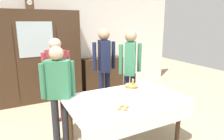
% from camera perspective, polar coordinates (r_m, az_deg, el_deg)
% --- Properties ---
extents(ground_plane, '(12.00, 12.00, 0.00)m').
position_cam_1_polar(ground_plane, '(3.58, 1.57, -18.53)').
color(ground_plane, tan).
rests_on(ground_plane, ground).
extents(back_wall, '(6.40, 0.10, 2.70)m').
position_cam_1_polar(back_wall, '(5.52, -11.99, 7.55)').
color(back_wall, silver).
rests_on(back_wall, ground).
extents(dining_table, '(1.74, 1.10, 0.78)m').
position_cam_1_polar(dining_table, '(3.08, 3.82, -9.83)').
color(dining_table, '#3D2819').
rests_on(dining_table, ground).
extents(wall_cabinet, '(2.07, 0.46, 2.16)m').
position_cam_1_polar(wall_cabinet, '(5.09, -20.70, 3.45)').
color(wall_cabinet, '#3D2819').
rests_on(wall_cabinet, ground).
extents(mantel_clock, '(0.18, 0.11, 0.24)m').
position_cam_1_polar(mantel_clock, '(5.04, -22.39, 16.97)').
color(mantel_clock, brown).
rests_on(mantel_clock, wall_cabinet).
extents(bookshelf_low, '(1.15, 0.35, 0.91)m').
position_cam_1_polar(bookshelf_low, '(5.75, -2.63, -1.01)').
color(bookshelf_low, '#3D2819').
rests_on(bookshelf_low, ground).
extents(book_stack, '(0.17, 0.22, 0.11)m').
position_cam_1_polar(book_stack, '(5.64, -2.68, 4.02)').
color(book_stack, '#664C7A').
rests_on(book_stack, bookshelf_low).
extents(tea_cup_far_left, '(0.13, 0.13, 0.06)m').
position_cam_1_polar(tea_cup_far_left, '(3.06, -4.44, -7.45)').
color(tea_cup_far_left, silver).
rests_on(tea_cup_far_left, dining_table).
extents(tea_cup_near_left, '(0.13, 0.13, 0.06)m').
position_cam_1_polar(tea_cup_near_left, '(3.33, 1.98, -5.65)').
color(tea_cup_near_left, white).
rests_on(tea_cup_near_left, dining_table).
extents(tea_cup_front_edge, '(0.13, 0.13, 0.06)m').
position_cam_1_polar(tea_cup_front_edge, '(3.53, 10.01, -4.73)').
color(tea_cup_front_edge, white).
rests_on(tea_cup_front_edge, dining_table).
extents(tea_cup_mid_right, '(0.13, 0.13, 0.06)m').
position_cam_1_polar(tea_cup_mid_right, '(2.48, -5.30, -12.69)').
color(tea_cup_mid_right, silver).
rests_on(tea_cup_mid_right, dining_table).
extents(tea_cup_back_edge, '(0.13, 0.13, 0.06)m').
position_cam_1_polar(tea_cup_back_edge, '(3.00, 4.67, -7.88)').
color(tea_cup_back_edge, white).
rests_on(tea_cup_back_edge, dining_table).
extents(bread_basket, '(0.24, 0.24, 0.16)m').
position_cam_1_polar(bread_basket, '(3.53, 5.56, -4.48)').
color(bread_basket, '#9E7542').
rests_on(bread_basket, dining_table).
extents(pastry_plate, '(0.28, 0.28, 0.05)m').
position_cam_1_polar(pastry_plate, '(2.68, 3.20, -10.87)').
color(pastry_plate, white).
rests_on(pastry_plate, dining_table).
extents(spoon_back_edge, '(0.12, 0.02, 0.01)m').
position_cam_1_polar(spoon_back_edge, '(3.20, 6.49, -6.98)').
color(spoon_back_edge, silver).
rests_on(spoon_back_edge, dining_table).
extents(spoon_front_edge, '(0.12, 0.02, 0.01)m').
position_cam_1_polar(spoon_front_edge, '(3.11, 1.24, -7.57)').
color(spoon_front_edge, silver).
rests_on(spoon_front_edge, dining_table).
extents(spoon_far_left, '(0.12, 0.02, 0.01)m').
position_cam_1_polar(spoon_far_left, '(3.32, 16.79, -6.74)').
color(spoon_far_left, silver).
rests_on(spoon_far_left, dining_table).
extents(person_behind_table_right, '(0.52, 0.41, 1.74)m').
position_cam_1_polar(person_behind_table_right, '(4.05, 5.19, 1.69)').
color(person_behind_table_right, '#191E38').
rests_on(person_behind_table_right, ground).
extents(person_beside_shelf, '(0.52, 0.35, 1.56)m').
position_cam_1_polar(person_beside_shelf, '(3.13, -14.98, -4.68)').
color(person_beside_shelf, '#232328').
rests_on(person_beside_shelf, ground).
extents(person_by_cabinet, '(0.52, 0.40, 1.76)m').
position_cam_1_polar(person_by_cabinet, '(4.26, -2.23, 2.50)').
color(person_by_cabinet, '#191E38').
rests_on(person_by_cabinet, ground).
extents(person_behind_table_left, '(0.52, 0.41, 1.62)m').
position_cam_1_polar(person_behind_table_left, '(3.84, -15.38, -0.73)').
color(person_behind_table_left, '#933338').
rests_on(person_behind_table_left, ground).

